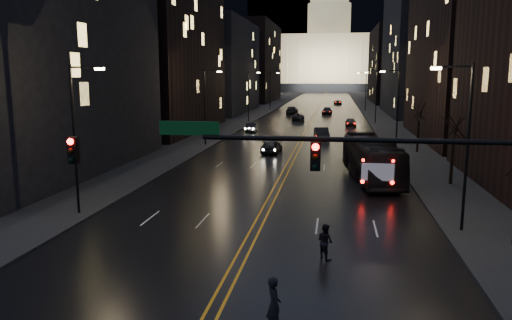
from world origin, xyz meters
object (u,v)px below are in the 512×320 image
at_px(oncoming_car_a, 272,146).
at_px(pedestrian_b, 325,241).
at_px(traffic_signal, 386,173).
at_px(oncoming_car_b, 252,127).
at_px(pedestrian_a, 274,305).
at_px(receding_car_a, 322,134).
at_px(bus, 372,159).

distance_m(oncoming_car_a, pedestrian_b, 31.16).
bearing_deg(traffic_signal, pedestrian_b, 112.44).
bearing_deg(oncoming_car_b, pedestrian_b, 100.04).
relative_size(oncoming_car_a, pedestrian_b, 2.67).
relative_size(oncoming_car_a, pedestrian_a, 2.30).
relative_size(traffic_signal, pedestrian_b, 10.37).
xyz_separation_m(traffic_signal, oncoming_car_b, (-13.86, 55.23, -4.44)).
bearing_deg(receding_car_a, pedestrian_a, -97.37).
distance_m(bus, oncoming_car_b, 35.38).
distance_m(traffic_signal, bus, 23.53).
height_order(oncoming_car_a, oncoming_car_b, oncoming_car_a).
bearing_deg(oncoming_car_b, receding_car_a, 141.34).
height_order(oncoming_car_a, pedestrian_a, pedestrian_a).
relative_size(oncoming_car_a, receding_car_a, 0.92).
bearing_deg(traffic_signal, pedestrian_a, -150.92).
distance_m(receding_car_a, pedestrian_b, 42.80).
relative_size(oncoming_car_b, receding_car_a, 0.83).
bearing_deg(oncoming_car_b, bus, 112.08).
distance_m(oncoming_car_a, oncoming_car_b, 20.46).
bearing_deg(pedestrian_a, oncoming_car_a, -17.62).
bearing_deg(pedestrian_b, oncoming_car_a, -32.85).
relative_size(traffic_signal, bus, 1.42).
height_order(bus, oncoming_car_a, bus).
height_order(bus, receding_car_a, bus).
bearing_deg(oncoming_car_b, pedestrian_a, 97.00).
bearing_deg(pedestrian_a, receding_car_a, -25.15).
xyz_separation_m(receding_car_a, pedestrian_b, (1.34, -42.78, 0.03)).
bearing_deg(oncoming_car_a, receding_car_a, -107.92).
distance_m(traffic_signal, pedestrian_a, 5.83).
height_order(bus, pedestrian_a, bus).
xyz_separation_m(bus, receding_car_a, (-4.63, 24.53, -0.89)).
xyz_separation_m(oncoming_car_a, pedestrian_a, (4.82, -37.51, 0.21)).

